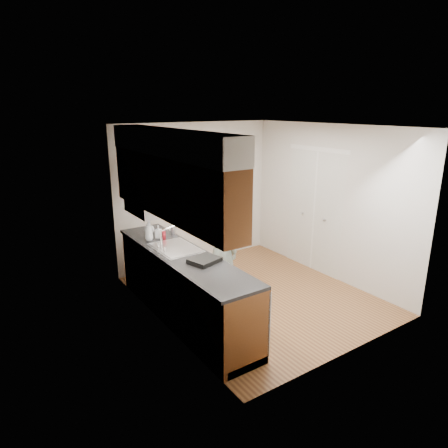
# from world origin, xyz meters

# --- Properties ---
(floor) EXTENTS (3.50, 3.50, 0.00)m
(floor) POSITION_xyz_m (0.00, 0.00, 0.00)
(floor) COLOR olive
(floor) RESTS_ON ground
(ceiling) EXTENTS (3.50, 3.50, 0.00)m
(ceiling) POSITION_xyz_m (0.00, 0.00, 2.50)
(ceiling) COLOR white
(ceiling) RESTS_ON wall_left
(wall_left) EXTENTS (0.02, 3.50, 2.50)m
(wall_left) POSITION_xyz_m (-1.50, 0.00, 1.25)
(wall_left) COLOR beige
(wall_left) RESTS_ON floor
(wall_right) EXTENTS (0.02, 3.50, 2.50)m
(wall_right) POSITION_xyz_m (1.50, 0.00, 1.25)
(wall_right) COLOR beige
(wall_right) RESTS_ON floor
(wall_back) EXTENTS (3.00, 0.02, 2.50)m
(wall_back) POSITION_xyz_m (0.00, 1.75, 1.25)
(wall_back) COLOR beige
(wall_back) RESTS_ON floor
(counter) EXTENTS (0.64, 2.80, 1.30)m
(counter) POSITION_xyz_m (-1.20, -0.00, 0.49)
(counter) COLOR brown
(counter) RESTS_ON floor
(upper_cabinets) EXTENTS (0.47, 2.80, 1.21)m
(upper_cabinets) POSITION_xyz_m (-1.33, 0.05, 1.95)
(upper_cabinets) COLOR brown
(upper_cabinets) RESTS_ON wall_left
(closet_door) EXTENTS (0.02, 1.22, 2.05)m
(closet_door) POSITION_xyz_m (1.49, 0.30, 1.02)
(closet_door) COLOR silver
(closet_door) RESTS_ON wall_right
(floor_mat) EXTENTS (0.68, 0.91, 0.02)m
(floor_mat) POSITION_xyz_m (-0.44, 0.24, 0.01)
(floor_mat) COLOR #5A5A5C
(floor_mat) RESTS_ON floor
(person) EXTENTS (0.47, 0.65, 1.74)m
(person) POSITION_xyz_m (-0.44, 0.24, 0.88)
(person) COLOR #8AA7A8
(person) RESTS_ON floor_mat
(soap_bottle_a) EXTENTS (0.12, 0.12, 0.29)m
(soap_bottle_a) POSITION_xyz_m (-1.35, 0.73, 1.09)
(soap_bottle_a) COLOR white
(soap_bottle_a) RESTS_ON counter
(soap_bottle_b) EXTENTS (0.11, 0.11, 0.18)m
(soap_bottle_b) POSITION_xyz_m (-1.20, 0.74, 1.03)
(soap_bottle_b) COLOR white
(soap_bottle_b) RESTS_ON counter
(soap_bottle_c) EXTENTS (0.20, 0.20, 0.18)m
(soap_bottle_c) POSITION_xyz_m (-1.22, 1.00, 1.03)
(soap_bottle_c) COLOR white
(soap_bottle_c) RESTS_ON counter
(soda_can) EXTENTS (0.08, 0.08, 0.12)m
(soda_can) POSITION_xyz_m (-1.16, 0.65, 1.00)
(soda_can) COLOR #B31E2C
(soda_can) RESTS_ON counter
(steel_can) EXTENTS (0.10, 0.10, 0.13)m
(steel_can) POSITION_xyz_m (-0.95, 0.76, 1.01)
(steel_can) COLOR #A5A5AA
(steel_can) RESTS_ON counter
(dish_rack) EXTENTS (0.41, 0.37, 0.05)m
(dish_rack) POSITION_xyz_m (-1.13, -0.43, 0.97)
(dish_rack) COLOR black
(dish_rack) RESTS_ON counter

